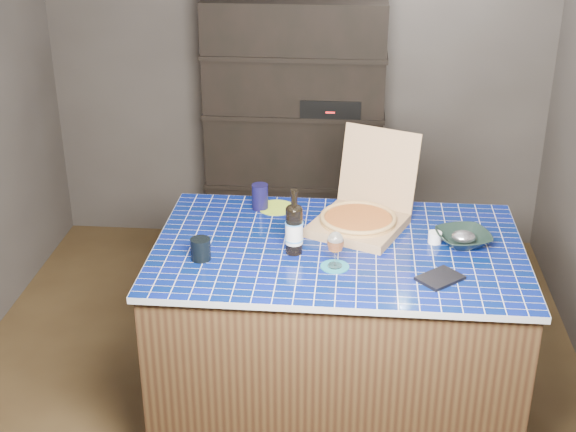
# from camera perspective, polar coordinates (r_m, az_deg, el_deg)

# --- Properties ---
(room) EXTENTS (3.50, 3.50, 3.50)m
(room) POSITION_cam_1_polar(r_m,az_deg,el_deg) (4.02, -1.22, 3.67)
(room) COLOR brown
(room) RESTS_ON ground
(shelving_unit) EXTENTS (1.20, 0.41, 1.80)m
(shelving_unit) POSITION_cam_1_polar(r_m,az_deg,el_deg) (5.57, 0.52, 6.06)
(shelving_unit) COLOR black
(shelving_unit) RESTS_ON floor
(kitchen_island) EXTENTS (1.76, 1.12, 0.97)m
(kitchen_island) POSITION_cam_1_polar(r_m,az_deg,el_deg) (4.07, 3.45, -8.20)
(kitchen_island) COLOR #49331C
(kitchen_island) RESTS_ON floor
(pizza_box) EXTENTS (0.57, 0.62, 0.45)m
(pizza_box) POSITION_cam_1_polar(r_m,az_deg,el_deg) (3.99, 5.17, -0.02)
(pizza_box) COLOR #98704E
(pizza_box) RESTS_ON kitchen_island
(mead_bottle) EXTENTS (0.09, 0.09, 0.32)m
(mead_bottle) POSITION_cam_1_polar(r_m,az_deg,el_deg) (3.71, 0.44, -0.88)
(mead_bottle) COLOR black
(mead_bottle) RESTS_ON kitchen_island
(teal_trivet) EXTENTS (0.13, 0.13, 0.01)m
(teal_trivet) POSITION_cam_1_polar(r_m,az_deg,el_deg) (3.64, 3.35, -3.61)
(teal_trivet) COLOR #187080
(teal_trivet) RESTS_ON kitchen_island
(wine_glass) EXTENTS (0.08, 0.08, 0.17)m
(wine_glass) POSITION_cam_1_polar(r_m,az_deg,el_deg) (3.59, 3.39, -1.94)
(wine_glass) COLOR white
(wine_glass) RESTS_ON teal_trivet
(tumbler) EXTENTS (0.09, 0.09, 0.10)m
(tumbler) POSITION_cam_1_polar(r_m,az_deg,el_deg) (3.71, -6.23, -2.35)
(tumbler) COLOR black
(tumbler) RESTS_ON kitchen_island
(dvd_case) EXTENTS (0.23, 0.23, 0.02)m
(dvd_case) POSITION_cam_1_polar(r_m,az_deg,el_deg) (3.60, 10.76, -4.36)
(dvd_case) COLOR black
(dvd_case) RESTS_ON kitchen_island
(bowl) EXTENTS (0.32, 0.32, 0.06)m
(bowl) POSITION_cam_1_polar(r_m,az_deg,el_deg) (3.92, 12.36, -1.57)
(bowl) COLOR black
(bowl) RESTS_ON kitchen_island
(foil_contents) EXTENTS (0.12, 0.10, 0.06)m
(foil_contents) POSITION_cam_1_polar(r_m,az_deg,el_deg) (3.92, 12.37, -1.45)
(foil_contents) COLOR silver
(foil_contents) RESTS_ON bowl
(white_jar) EXTENTS (0.06, 0.06, 0.06)m
(white_jar) POSITION_cam_1_polar(r_m,az_deg,el_deg) (3.91, 10.40, -1.51)
(white_jar) COLOR white
(white_jar) RESTS_ON kitchen_island
(navy_cup) EXTENTS (0.09, 0.09, 0.14)m
(navy_cup) POSITION_cam_1_polar(r_m,az_deg,el_deg) (4.19, -2.00, 1.38)
(navy_cup) COLOR black
(navy_cup) RESTS_ON kitchen_island
(green_trivet) EXTENTS (0.19, 0.19, 0.01)m
(green_trivet) POSITION_cam_1_polar(r_m,az_deg,el_deg) (4.22, -0.83, 0.60)
(green_trivet) COLOR #A7CD2B
(green_trivet) RESTS_ON kitchen_island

